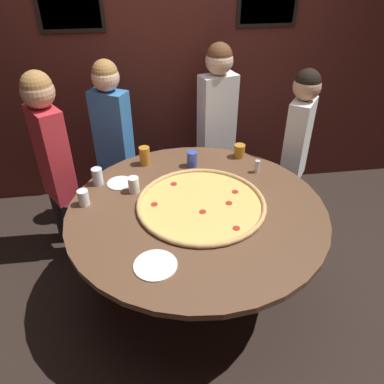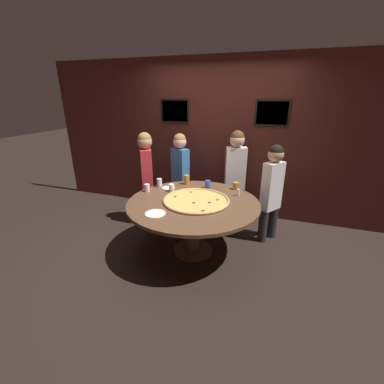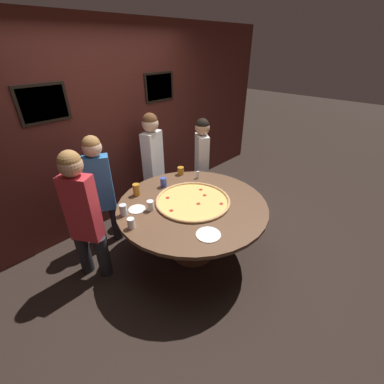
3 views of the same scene
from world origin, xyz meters
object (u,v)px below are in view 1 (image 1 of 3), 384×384
Objects in this scene: drink_cup_by_shaker at (97,176)px; white_plate_beside_cup at (120,183)px; condiment_shaker at (257,166)px; diner_side_right at (54,159)px; drink_cup_far_left at (192,159)px; diner_centre_back at (217,120)px; drink_cup_far_right at (83,198)px; diner_far_left at (113,135)px; drink_cup_near_right at (134,185)px; white_plate_near_front at (155,265)px; diner_far_right at (297,144)px; drink_cup_beside_pizza at (239,151)px; drink_cup_centre_back at (145,156)px; dining_table at (197,222)px; giant_pizza at (201,203)px.

drink_cup_by_shaker is 0.67× the size of white_plate_beside_cup.
diner_side_right is (-1.48, 0.23, 0.06)m from condiment_shaker.
drink_cup_far_left is 0.64m from diner_centre_back.
white_plate_beside_cup is at bearing -148.60° from diner_side_right.
drink_cup_far_right is 0.07× the size of diner_far_left.
drink_cup_near_right is at bearing 131.55° from diner_far_left.
drink_cup_near_right is 0.92m from condiment_shaker.
diner_far_right is (1.22, 1.15, 0.05)m from white_plate_near_front.
diner_centre_back reaches higher than diner_side_right.
drink_cup_beside_pizza is at bearing 56.49° from white_plate_near_front.
white_plate_beside_cup is 1.12m from diner_centre_back.
diner_side_right reaches higher than drink_cup_by_shaker.
drink_cup_near_right is 0.47× the size of white_plate_near_front.
dining_table is at bearing -62.96° from drink_cup_centre_back.
drink_cup_far_left reaches higher than white_plate_near_front.
white_plate_near_front is at bearing 129.58° from diner_far_left.
dining_table is at bearing -153.20° from diner_side_right.
drink_cup_beside_pizza is 1.08× the size of condiment_shaker.
dining_table is at bearing -10.63° from drink_cup_far_right.
drink_cup_far_right is at bearing -36.10° from diner_far_right.
drink_cup_far_left is 0.49m from condiment_shaker.
condiment_shaker is at bearing -0.07° from drink_cup_by_shaker.
dining_table is 0.71m from drink_cup_centre_back.
drink_cup_beside_pizza is at bearing 22.74° from drink_cup_far_right.
diner_side_right is (-0.48, 0.24, 0.10)m from white_plate_beside_cup.
drink_cup_beside_pizza is at bearing 0.90° from drink_cup_centre_back.
diner_centre_back is at bearing 41.18° from white_plate_beside_cup.
drink_cup_by_shaker is 0.86× the size of drink_cup_centre_back.
diner_centre_back is at bearing 61.87° from drink_cup_far_left.
diner_side_right is at bearing 148.40° from dining_table.
drink_cup_centre_back reaches higher than condiment_shaker.
diner_far_right is at bearing 36.01° from giant_pizza.
diner_far_left reaches higher than giant_pizza.
drink_cup_by_shaker is 0.52× the size of white_plate_near_front.
drink_cup_near_right is at bearing -103.56° from drink_cup_centre_back.
drink_cup_beside_pizza is at bearing 56.21° from giant_pizza.
diner_centre_back reaches higher than drink_cup_far_left.
giant_pizza is at bearing -91.19° from drink_cup_far_left.
drink_cup_far_left is at bearing -125.39° from diner_side_right.
condiment_shaker is at bearing 36.56° from giant_pizza.
white_plate_beside_cup is at bearing 130.83° from drink_cup_near_right.
drink_cup_near_right is at bearing -36.15° from diner_far_right.
drink_cup_beside_pizza is 1.11m from drink_cup_by_shaker.
giant_pizza reaches higher than white_plate_near_front.
condiment_shaker is at bearing 46.77° from white_plate_near_front.
drink_cup_far_right is (-0.07, -0.24, -0.01)m from drink_cup_by_shaker.
drink_cup_near_right is at bearing -155.56° from drink_cup_beside_pizza.
diner_far_left is 1.52m from diner_far_right.
giant_pizza is 8.14× the size of drink_cup_beside_pizza.
drink_cup_by_shaker reaches higher than drink_cup_far_right.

